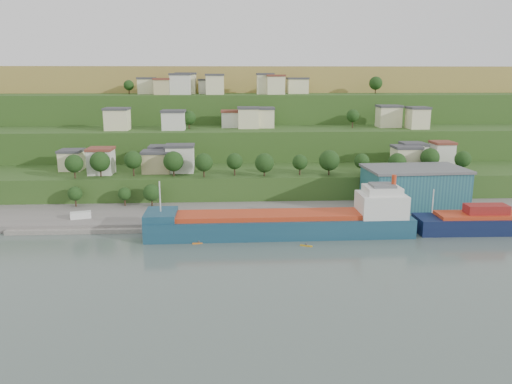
{
  "coord_description": "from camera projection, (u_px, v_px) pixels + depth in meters",
  "views": [
    {
      "loc": [
        -12.09,
        -122.6,
        43.14
      ],
      "look_at": [
        -4.72,
        15.0,
        11.12
      ],
      "focal_mm": 35.0,
      "sensor_mm": 36.0,
      "label": 1
    }
  ],
  "objects": [
    {
      "name": "hillside",
      "position": [
        250.0,
        151.0,
        293.67
      ],
      "size": [
        360.0,
        210.03,
        96.0
      ],
      "color": "#284719",
      "rests_on": "ground"
    },
    {
      "name": "kayak_orange",
      "position": [
        199.0,
        243.0,
        131.86
      ],
      "size": [
        3.49,
        1.33,
        0.86
      ],
      "rotation": [
        0.0,
        0.0,
        0.22
      ],
      "color": "orange",
      "rests_on": "ground"
    },
    {
      "name": "cargo_ship_near",
      "position": [
        288.0,
        225.0,
        138.2
      ],
      "size": [
        73.52,
        12.17,
        18.88
      ],
      "rotation": [
        0.0,
        0.0,
        0.01
      ],
      "color": "#14384B",
      "rests_on": "ground"
    },
    {
      "name": "ground",
      "position": [
        277.0,
        246.0,
        129.64
      ],
      "size": [
        500.0,
        500.0,
        0.0
      ],
      "primitive_type": "plane",
      "color": "#4E5E56",
      "rests_on": "ground"
    },
    {
      "name": "caravan",
      "position": [
        81.0,
        216.0,
        148.03
      ],
      "size": [
        6.31,
        3.96,
        2.74
      ],
      "primitive_type": "cube",
      "rotation": [
        0.0,
        0.0,
        0.28
      ],
      "color": "white",
      "rests_on": "pebble_beach"
    },
    {
      "name": "kayak_yellow",
      "position": [
        306.0,
        245.0,
        129.76
      ],
      "size": [
        3.23,
        1.84,
        0.82
      ],
      "rotation": [
        0.0,
        0.0,
        -0.41
      ],
      "color": "gold",
      "rests_on": "ground"
    },
    {
      "name": "quay",
      "position": [
        332.0,
        216.0,
        157.91
      ],
      "size": [
        220.0,
        26.0,
        4.0
      ],
      "primitive_type": "cube",
      "color": "slate",
      "rests_on": "ground"
    },
    {
      "name": "dinghy",
      "position": [
        105.0,
        225.0,
        142.65
      ],
      "size": [
        3.58,
        1.4,
        0.71
      ],
      "primitive_type": "cube",
      "rotation": [
        0.0,
        0.0,
        -0.02
      ],
      "color": "silver",
      "rests_on": "pebble_beach"
    },
    {
      "name": "pebble_beach",
      "position": [
        86.0,
        225.0,
        148.17
      ],
      "size": [
        40.0,
        18.0,
        2.4
      ],
      "primitive_type": "cube",
      "color": "slate",
      "rests_on": "ground"
    },
    {
      "name": "warehouse",
      "position": [
        414.0,
        187.0,
        160.33
      ],
      "size": [
        31.96,
        20.62,
        12.8
      ],
      "rotation": [
        0.0,
        0.0,
        0.05
      ],
      "color": "#204F61",
      "rests_on": "quay"
    }
  ]
}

